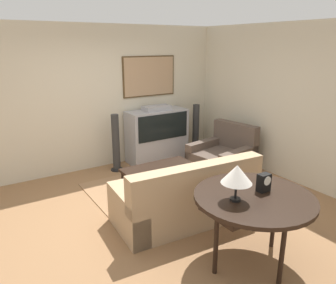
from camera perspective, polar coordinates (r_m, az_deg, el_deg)
The scene contains 13 objects.
ground_plane at distance 4.94m, azimuth -2.60°, elevation -11.59°, with size 12.00×12.00×0.00m, color #8E6642.
wall_back at distance 6.37m, azimuth -12.34°, elevation 7.47°, with size 12.00×0.10×2.70m.
wall_right at distance 6.18m, azimuth 18.98°, elevation 6.60°, with size 0.06×12.00×2.70m.
area_rug at distance 5.54m, azimuth -2.85°, elevation -8.21°, with size 1.95×1.71×0.01m.
tv at distance 6.72m, azimuth -1.93°, elevation 1.24°, with size 1.24×0.51×1.15m.
couch at distance 4.54m, azimuth 3.31°, elevation -9.91°, with size 1.98×1.04×0.90m.
armchair at distance 6.33m, azimuth 9.57°, elevation -2.58°, with size 1.13×1.11×0.88m.
coffee_table at distance 5.35m, azimuth -1.64°, elevation -4.74°, with size 1.19×0.53×0.43m.
console_table at distance 3.63m, azimuth 14.77°, elevation -9.91°, with size 1.27×1.27×0.82m.
table_lamp at distance 3.34m, azimuth 11.89°, elevation -5.57°, with size 0.31×0.31×0.38m.
mantel_clock at distance 3.69m, azimuth 16.35°, elevation -6.79°, with size 0.14×0.10×0.20m.
speaker_tower_left at distance 6.26m, azimuth -9.05°, elevation -0.39°, with size 0.24×0.24×1.10m.
speaker_tower_right at distance 7.18m, azimuth 4.85°, elevation 2.02°, with size 0.24×0.24×1.10m.
Camera 1 is at (-2.15, -3.78, 2.35)m, focal length 35.00 mm.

